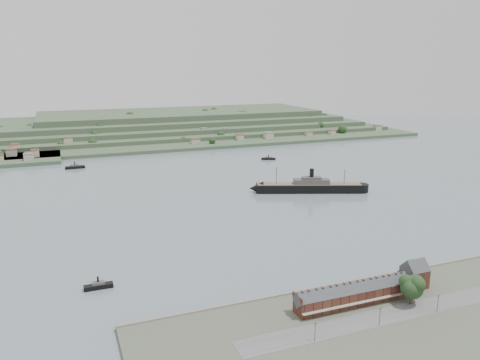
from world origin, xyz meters
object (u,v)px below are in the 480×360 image
object	(u,v)px
fig_tree	(413,286)
gabled_building	(414,274)
steamship	(306,187)
tugboat	(98,286)
terrace_row	(353,294)

from	to	relation	value
fig_tree	gabled_building	bearing A→B (deg)	46.63
gabled_building	steamship	distance (m)	178.14
gabled_building	steamship	xyz separation A→B (m)	(38.43, 173.90, -3.72)
steamship	tugboat	distance (m)	214.40
steamship	gabled_building	bearing A→B (deg)	-102.46
terrace_row	fig_tree	bearing A→B (deg)	-21.63
terrace_row	tugboat	bearing A→B (deg)	149.75
steamship	fig_tree	bearing A→B (deg)	-105.32
terrace_row	gabled_building	distance (m)	37.74
tugboat	fig_tree	world-z (taller)	fig_tree
fig_tree	terrace_row	bearing A→B (deg)	158.37
gabled_building	tugboat	size ratio (longest dim) A/B	1.02
terrace_row	steamship	world-z (taller)	steamship
gabled_building	tugboat	xyz separation A→B (m)	(-140.75, 56.20, -6.68)
terrace_row	steamship	size ratio (longest dim) A/B	0.57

